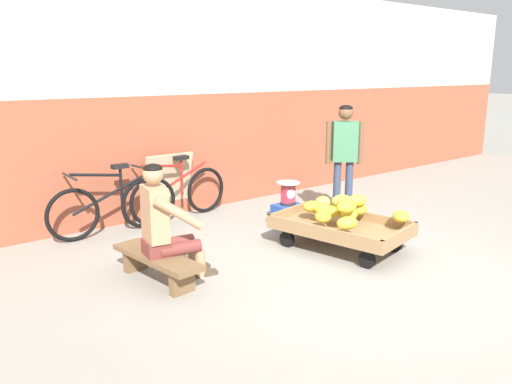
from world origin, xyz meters
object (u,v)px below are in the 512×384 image
(sign_board, at_px, (167,185))
(banana_cart, at_px, (340,229))
(bicycle_far_left, at_px, (176,194))
(shopping_bag, at_px, (320,220))
(vendor_seated, at_px, (164,223))
(plastic_crate, at_px, (288,216))
(low_bench, at_px, (157,261))
(bicycle_near_left, at_px, (114,206))
(weighing_scale, at_px, (288,193))
(customer_adult, at_px, (344,150))

(sign_board, bearing_deg, banana_cart, -70.18)
(bicycle_far_left, bearing_deg, banana_cart, -68.80)
(shopping_bag, bearing_deg, vendor_seated, -174.97)
(vendor_seated, bearing_deg, plastic_crate, 14.41)
(low_bench, distance_m, sign_board, 2.25)
(banana_cart, bearing_deg, vendor_seated, 166.78)
(banana_cart, bearing_deg, sign_board, 109.82)
(vendor_seated, relative_size, bicycle_far_left, 0.69)
(bicycle_far_left, distance_m, shopping_bag, 1.95)
(bicycle_far_left, relative_size, sign_board, 1.88)
(vendor_seated, xyz_separation_m, bicycle_near_left, (0.20, 1.66, -0.21))
(sign_board, relative_size, shopping_bag, 3.67)
(weighing_scale, bearing_deg, vendor_seated, -165.62)
(plastic_crate, bearing_deg, banana_cart, -95.53)
(low_bench, xyz_separation_m, customer_adult, (2.92, 0.31, 0.75))
(vendor_seated, bearing_deg, low_bench, 170.10)
(shopping_bag, bearing_deg, customer_adult, 13.02)
(customer_adult, bearing_deg, banana_cart, -138.81)
(bicycle_far_left, bearing_deg, bicycle_near_left, -176.24)
(low_bench, height_order, bicycle_far_left, bicycle_far_left)
(banana_cart, relative_size, vendor_seated, 1.38)
(weighing_scale, relative_size, sign_board, 0.34)
(banana_cart, bearing_deg, plastic_crate, 84.47)
(banana_cart, relative_size, sign_board, 1.79)
(vendor_seated, distance_m, weighing_scale, 2.11)
(customer_adult, xyz_separation_m, shopping_bag, (-0.54, -0.12, -0.83))
(shopping_bag, bearing_deg, bicycle_far_left, 128.36)
(shopping_bag, bearing_deg, low_bench, -175.51)
(weighing_scale, distance_m, bicycle_near_left, 2.16)
(shopping_bag, bearing_deg, bicycle_near_left, 145.15)
(bicycle_near_left, relative_size, customer_adult, 1.09)
(bicycle_far_left, bearing_deg, weighing_scale, -51.89)
(low_bench, relative_size, shopping_bag, 4.70)
(sign_board, bearing_deg, bicycle_far_left, -86.34)
(low_bench, bearing_deg, bicycle_far_left, 55.20)
(low_bench, bearing_deg, weighing_scale, 13.43)
(shopping_bag, bearing_deg, sign_board, 125.22)
(plastic_crate, height_order, bicycle_near_left, bicycle_near_left)
(bicycle_far_left, bearing_deg, sign_board, 93.66)
(weighing_scale, height_order, sign_board, sign_board)
(plastic_crate, distance_m, customer_adult, 1.15)
(vendor_seated, relative_size, shopping_bag, 4.75)
(low_bench, relative_size, bicycle_far_left, 0.68)
(low_bench, height_order, bicycle_near_left, bicycle_near_left)
(customer_adult, height_order, shopping_bag, customer_adult)
(banana_cart, distance_m, bicycle_near_left, 2.74)
(low_bench, xyz_separation_m, bicycle_near_left, (0.29, 1.65, 0.15))
(low_bench, distance_m, weighing_scale, 2.20)
(customer_adult, bearing_deg, vendor_seated, -173.43)
(banana_cart, xyz_separation_m, vendor_seated, (-1.94, 0.46, 0.33))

